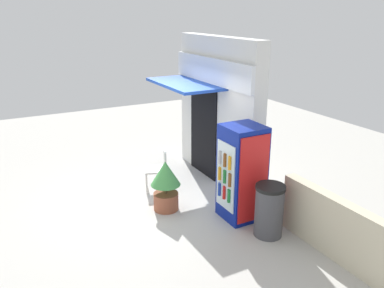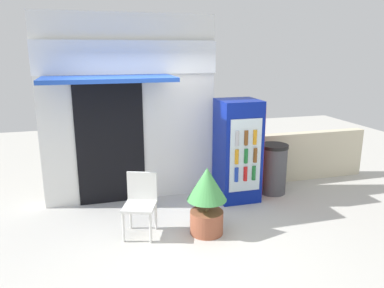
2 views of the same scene
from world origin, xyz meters
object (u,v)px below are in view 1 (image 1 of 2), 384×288
(drink_cooler, at_px, (242,173))
(plastic_chair, at_px, (159,166))
(potted_plant_near_shop, at_px, (166,183))
(trash_bin, at_px, (269,210))

(drink_cooler, height_order, plastic_chair, drink_cooler)
(potted_plant_near_shop, bearing_deg, plastic_chair, 163.75)
(plastic_chair, bearing_deg, potted_plant_near_shop, -16.25)
(drink_cooler, bearing_deg, trash_bin, 4.98)
(potted_plant_near_shop, bearing_deg, trash_bin, 34.99)
(drink_cooler, bearing_deg, plastic_chair, -155.46)
(drink_cooler, distance_m, potted_plant_near_shop, 1.44)
(drink_cooler, distance_m, plastic_chair, 2.00)
(potted_plant_near_shop, height_order, trash_bin, potted_plant_near_shop)
(plastic_chair, distance_m, trash_bin, 2.67)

